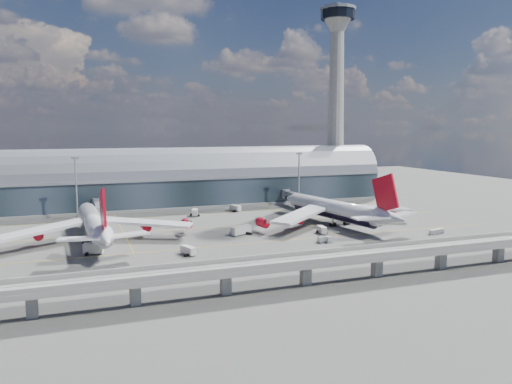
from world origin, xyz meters
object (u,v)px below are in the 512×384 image
object	(u,v)px
service_truck_1	(93,249)
cargo_train_1	(393,248)
floodlight_mast_left	(76,186)
cargo_train_2	(437,231)
control_tower	(336,101)
service_truck_0	(188,250)
service_truck_3	(322,230)
service_truck_4	(195,213)
airliner_right	(336,210)
service_truck_2	(241,230)
cargo_train_0	(325,240)
floodlight_mast_right	(299,178)
airliner_left	(95,224)
service_truck_5	(235,208)

from	to	relation	value
service_truck_1	cargo_train_1	world-z (taller)	service_truck_1
floodlight_mast_left	cargo_train_2	bearing A→B (deg)	-31.94
control_tower	floodlight_mast_left	size ratio (longest dim) A/B	4.01
control_tower	service_truck_0	world-z (taller)	control_tower
service_truck_3	service_truck_4	distance (m)	60.75
service_truck_1	service_truck_3	world-z (taller)	service_truck_1
control_tower	airliner_right	xyz separation A→B (m)	(-41.13, -74.78, -45.81)
service_truck_2	cargo_train_0	bearing A→B (deg)	-161.27
floodlight_mast_left	airliner_right	size ratio (longest dim) A/B	0.36
control_tower	airliner_right	distance (m)	96.86
floodlight_mast_right	cargo_train_1	distance (m)	90.67
airliner_right	airliner_left	bearing A→B (deg)	169.99
airliner_right	service_truck_5	xyz separation A→B (m)	(-27.06, 43.16, -4.39)
service_truck_5	cargo_train_0	bearing A→B (deg)	-105.97
service_truck_5	cargo_train_2	distance (m)	87.70
service_truck_4	cargo_train_1	xyz separation A→B (m)	(42.99, -80.22, -0.65)
service_truck_2	service_truck_5	xyz separation A→B (m)	(13.31, 47.65, -0.14)
service_truck_1	service_truck_3	distance (m)	77.62
service_truck_1	cargo_train_1	size ratio (longest dim) A/B	0.65
floodlight_mast_right	service_truck_2	distance (m)	70.27
airliner_left	cargo_train_1	bearing A→B (deg)	-30.02
control_tower	service_truck_0	bearing A→B (deg)	-136.31
airliner_left	service_truck_1	world-z (taller)	airliner_left
airliner_right	cargo_train_0	world-z (taller)	airliner_right
airliner_left	cargo_train_0	size ratio (longest dim) A/B	12.61
airliner_right	cargo_train_1	xyz separation A→B (m)	(-3.87, -42.42, -5.02)
control_tower	service_truck_2	bearing A→B (deg)	-135.79
control_tower	service_truck_3	size ratio (longest dim) A/B	19.21
service_truck_4	cargo_train_0	xyz separation A→B (m)	(28.45, -63.37, -0.52)
service_truck_1	cargo_train_2	size ratio (longest dim) A/B	0.85
cargo_train_1	cargo_train_2	size ratio (longest dim) A/B	1.31
service_truck_1	cargo_train_2	world-z (taller)	service_truck_1
service_truck_0	cargo_train_2	size ratio (longest dim) A/B	0.89
cargo_train_2	service_truck_1	bearing A→B (deg)	98.61
service_truck_4	cargo_train_2	bearing A→B (deg)	-27.11
airliner_left	cargo_train_0	bearing A→B (deg)	-23.62
control_tower	service_truck_1	world-z (taller)	control_tower
service_truck_2	cargo_train_0	distance (m)	30.44
floodlight_mast_right	service_truck_3	size ratio (longest dim) A/B	4.79
control_tower	floodlight_mast_left	world-z (taller)	control_tower
floodlight_mast_right	service_truck_4	distance (m)	55.11
floodlight_mast_left	cargo_train_2	size ratio (longest dim) A/B	3.58
service_truck_3	cargo_train_2	xyz separation A→B (m)	(37.80, -14.91, -0.45)
airliner_left	service_truck_0	size ratio (longest dim) A/B	10.99
cargo_train_0	cargo_train_2	bearing A→B (deg)	-103.33
floodlight_mast_right	service_truck_5	xyz separation A→B (m)	(-33.19, -3.62, -12.20)
control_tower	service_truck_0	distance (m)	153.83
floodlight_mast_right	service_truck_3	distance (m)	63.38
floodlight_mast_left	service_truck_3	world-z (taller)	floodlight_mast_left
control_tower	cargo_train_0	distance (m)	127.22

